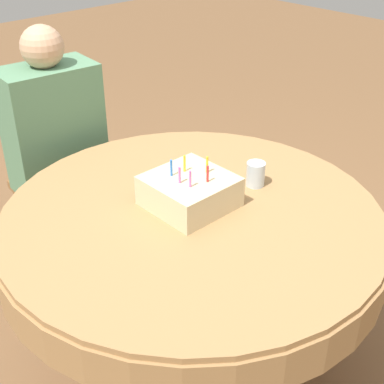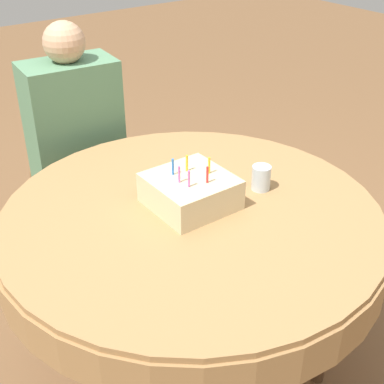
# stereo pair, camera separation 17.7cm
# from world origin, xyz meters

# --- Properties ---
(ground_plane) EXTENTS (12.00, 12.00, 0.00)m
(ground_plane) POSITION_xyz_m (0.00, 0.00, 0.00)
(ground_plane) COLOR brown
(dining_table) EXTENTS (1.30, 1.30, 0.74)m
(dining_table) POSITION_xyz_m (0.00, 0.00, 0.65)
(dining_table) COLOR #9E7547
(dining_table) RESTS_ON ground_plane
(chair) EXTENTS (0.41, 0.41, 0.93)m
(chair) POSITION_xyz_m (-0.01, 0.93, 0.51)
(chair) COLOR brown
(chair) RESTS_ON ground_plane
(person) EXTENTS (0.42, 0.35, 1.20)m
(person) POSITION_xyz_m (-0.02, 0.85, 0.72)
(person) COLOR tan
(person) RESTS_ON ground_plane
(birthday_cake) EXTENTS (0.26, 0.26, 0.16)m
(birthday_cake) POSITION_xyz_m (0.02, 0.03, 0.79)
(birthday_cake) COLOR beige
(birthday_cake) RESTS_ON dining_table
(drinking_glass) EXTENTS (0.07, 0.07, 0.09)m
(drinking_glass) POSITION_xyz_m (0.28, -0.03, 0.78)
(drinking_glass) COLOR silver
(drinking_glass) RESTS_ON dining_table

